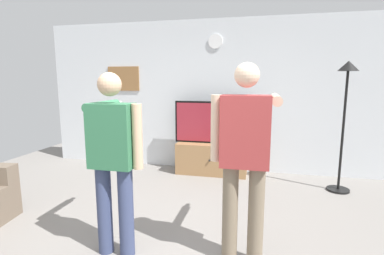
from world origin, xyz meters
name	(u,v)px	position (x,y,z in m)	size (l,w,h in m)	color
back_wall	(213,96)	(0.00, 2.95, 1.35)	(6.40, 0.10, 2.70)	silver
tv_stand	(212,159)	(0.04, 2.60, 0.27)	(1.22, 0.44, 0.54)	#997047
television	(212,122)	(0.04, 2.65, 0.91)	(1.33, 0.07, 0.73)	black
wall_clock	(215,41)	(0.04, 2.89, 2.31)	(0.25, 0.25, 0.03)	white
framed_picture	(124,79)	(-1.73, 2.90, 1.67)	(0.63, 0.04, 0.46)	olive
floor_lamp	(346,100)	(2.03, 2.23, 1.36)	(0.32, 0.32, 1.91)	black
person_standing_nearer_lamp	(113,155)	(-0.46, 0.04, 0.97)	(0.58, 0.78, 1.71)	#384266
person_standing_nearer_couch	(245,153)	(0.72, 0.18, 1.02)	(0.60, 0.78, 1.79)	#7A6B56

